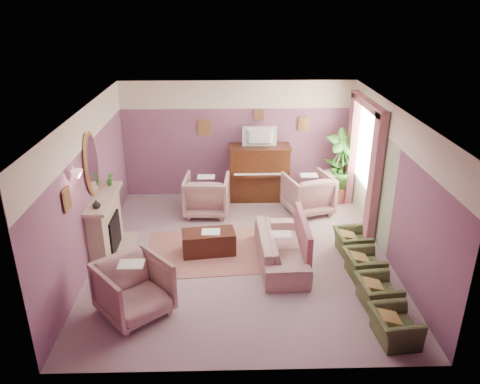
{
  "coord_description": "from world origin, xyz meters",
  "views": [
    {
      "loc": [
        -0.23,
        -7.8,
        4.61
      ],
      "look_at": [
        -0.02,
        0.4,
        1.13
      ],
      "focal_mm": 35.0,
      "sensor_mm": 36.0,
      "label": 1
    }
  ],
  "objects_px": {
    "television": "(260,136)",
    "side_table": "(333,186)",
    "sofa": "(281,242)",
    "olive_chair_b": "(378,289)",
    "piano": "(259,173)",
    "olive_chair_c": "(364,261)",
    "floral_armchair_front": "(133,286)",
    "coffee_table": "(209,242)",
    "floral_armchair_left": "(207,193)",
    "olive_chair_d": "(352,239)",
    "floral_armchair_right": "(308,191)",
    "olive_chair_a": "(395,322)"
  },
  "relations": [
    {
      "from": "floral_armchair_right",
      "to": "olive_chair_c",
      "type": "distance_m",
      "value": 2.77
    },
    {
      "from": "sofa",
      "to": "olive_chair_b",
      "type": "height_order",
      "value": "sofa"
    },
    {
      "from": "piano",
      "to": "floral_armchair_front",
      "type": "height_order",
      "value": "piano"
    },
    {
      "from": "sofa",
      "to": "floral_armchair_right",
      "type": "xyz_separation_m",
      "value": [
        0.84,
        2.17,
        0.09
      ]
    },
    {
      "from": "floral_armchair_left",
      "to": "olive_chair_b",
      "type": "distance_m",
      "value": 4.5
    },
    {
      "from": "coffee_table",
      "to": "olive_chair_b",
      "type": "height_order",
      "value": "olive_chair_b"
    },
    {
      "from": "piano",
      "to": "olive_chair_d",
      "type": "xyz_separation_m",
      "value": [
        1.62,
        -2.67,
        -0.35
      ]
    },
    {
      "from": "television",
      "to": "floral_armchair_front",
      "type": "relative_size",
      "value": 0.8
    },
    {
      "from": "olive_chair_b",
      "to": "side_table",
      "type": "xyz_separation_m",
      "value": [
        0.18,
        4.21,
        0.05
      ]
    },
    {
      "from": "piano",
      "to": "floral_armchair_front",
      "type": "bearing_deg",
      "value": -116.47
    },
    {
      "from": "coffee_table",
      "to": "olive_chair_d",
      "type": "xyz_separation_m",
      "value": [
        2.75,
        -0.07,
        0.08
      ]
    },
    {
      "from": "floral_armchair_left",
      "to": "floral_armchair_front",
      "type": "relative_size",
      "value": 1.0
    },
    {
      "from": "coffee_table",
      "to": "olive_chair_d",
      "type": "bearing_deg",
      "value": -1.53
    },
    {
      "from": "floral_armchair_right",
      "to": "olive_chair_c",
      "type": "bearing_deg",
      "value": -78.3
    },
    {
      "from": "television",
      "to": "olive_chair_a",
      "type": "xyz_separation_m",
      "value": [
        1.62,
        -5.08,
        -1.3
      ]
    },
    {
      "from": "floral_armchair_left",
      "to": "olive_chair_d",
      "type": "height_order",
      "value": "floral_armchair_left"
    },
    {
      "from": "floral_armchair_front",
      "to": "olive_chair_c",
      "type": "relative_size",
      "value": 1.43
    },
    {
      "from": "floral_armchair_right",
      "to": "olive_chair_a",
      "type": "relative_size",
      "value": 1.43
    },
    {
      "from": "piano",
      "to": "floral_armchair_left",
      "type": "height_order",
      "value": "piano"
    },
    {
      "from": "olive_chair_c",
      "to": "side_table",
      "type": "xyz_separation_m",
      "value": [
        0.18,
        3.39,
        0.05
      ]
    },
    {
      "from": "coffee_table",
      "to": "floral_armchair_front",
      "type": "bearing_deg",
      "value": -120.43
    },
    {
      "from": "television",
      "to": "floral_armchair_right",
      "type": "relative_size",
      "value": 0.8
    },
    {
      "from": "olive_chair_c",
      "to": "olive_chair_d",
      "type": "bearing_deg",
      "value": 90.0
    },
    {
      "from": "floral_armchair_right",
      "to": "olive_chair_a",
      "type": "xyz_separation_m",
      "value": [
        0.56,
        -4.34,
        -0.2
      ]
    },
    {
      "from": "sofa",
      "to": "coffee_table",
      "type": "bearing_deg",
      "value": 164.81
    },
    {
      "from": "olive_chair_b",
      "to": "floral_armchair_right",
      "type": "bearing_deg",
      "value": 99.03
    },
    {
      "from": "floral_armchair_left",
      "to": "olive_chair_d",
      "type": "bearing_deg",
      "value": -32.85
    },
    {
      "from": "olive_chair_b",
      "to": "side_table",
      "type": "relative_size",
      "value": 1.0
    },
    {
      "from": "olive_chair_d",
      "to": "floral_armchair_front",
      "type": "bearing_deg",
      "value": -155.33
    },
    {
      "from": "floral_armchair_front",
      "to": "olive_chair_a",
      "type": "xyz_separation_m",
      "value": [
        3.82,
        -0.7,
        -0.2
      ]
    },
    {
      "from": "sofa",
      "to": "floral_armchair_front",
      "type": "distance_m",
      "value": 2.83
    },
    {
      "from": "sofa",
      "to": "olive_chair_b",
      "type": "distance_m",
      "value": 1.95
    },
    {
      "from": "television",
      "to": "olive_chair_b",
      "type": "relative_size",
      "value": 1.14
    },
    {
      "from": "piano",
      "to": "floral_armchair_right",
      "type": "xyz_separation_m",
      "value": [
        1.06,
        -0.79,
        -0.15
      ]
    },
    {
      "from": "coffee_table",
      "to": "floral_armchair_left",
      "type": "relative_size",
      "value": 1.0
    },
    {
      "from": "floral_armchair_left",
      "to": "piano",
      "type": "bearing_deg",
      "value": 34.02
    },
    {
      "from": "floral_armchair_front",
      "to": "piano",
      "type": "bearing_deg",
      "value": 63.53
    },
    {
      "from": "side_table",
      "to": "coffee_table",
      "type": "bearing_deg",
      "value": -139.5
    },
    {
      "from": "sofa",
      "to": "olive_chair_d",
      "type": "height_order",
      "value": "sofa"
    },
    {
      "from": "floral_armchair_front",
      "to": "television",
      "type": "bearing_deg",
      "value": 63.27
    },
    {
      "from": "television",
      "to": "side_table",
      "type": "relative_size",
      "value": 1.14
    },
    {
      "from": "coffee_table",
      "to": "olive_chair_a",
      "type": "bearing_deg",
      "value": -42.65
    },
    {
      "from": "olive_chair_d",
      "to": "sofa",
      "type": "bearing_deg",
      "value": -168.25
    },
    {
      "from": "coffee_table",
      "to": "floral_armchair_right",
      "type": "relative_size",
      "value": 1.0
    },
    {
      "from": "piano",
      "to": "olive_chair_c",
      "type": "height_order",
      "value": "piano"
    },
    {
      "from": "coffee_table",
      "to": "sofa",
      "type": "height_order",
      "value": "sofa"
    },
    {
      "from": "piano",
      "to": "side_table",
      "type": "xyz_separation_m",
      "value": [
        1.8,
        -0.1,
        -0.3
      ]
    },
    {
      "from": "television",
      "to": "olive_chair_a",
      "type": "bearing_deg",
      "value": -72.3
    },
    {
      "from": "television",
      "to": "floral_armchair_right",
      "type": "xyz_separation_m",
      "value": [
        1.06,
        -0.74,
        -1.1
      ]
    },
    {
      "from": "olive_chair_c",
      "to": "coffee_table",
      "type": "bearing_deg",
      "value": 162.01
    }
  ]
}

